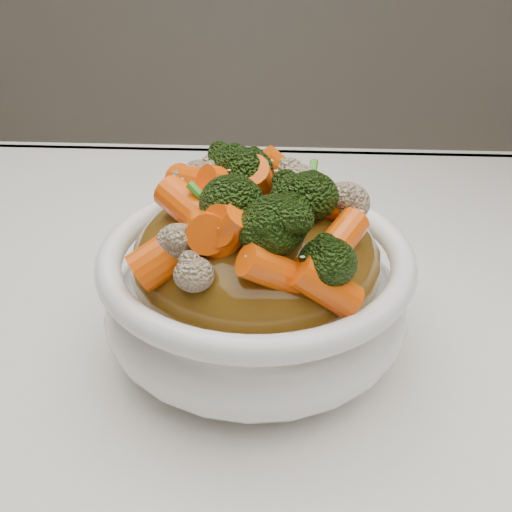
# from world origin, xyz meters

# --- Properties ---
(tablecloth) EXTENTS (1.20, 0.80, 0.04)m
(tablecloth) POSITION_xyz_m (0.00, 0.00, 0.73)
(tablecloth) COLOR white
(tablecloth) RESTS_ON dining_table
(bowl) EXTENTS (0.25, 0.25, 0.09)m
(bowl) POSITION_xyz_m (-0.03, 0.01, 0.79)
(bowl) COLOR white
(bowl) RESTS_ON tablecloth
(sauce_base) EXTENTS (0.20, 0.20, 0.10)m
(sauce_base) POSITION_xyz_m (-0.03, 0.01, 0.82)
(sauce_base) COLOR brown
(sauce_base) RESTS_ON bowl
(carrots) EXTENTS (0.20, 0.20, 0.05)m
(carrots) POSITION_xyz_m (-0.03, 0.01, 0.89)
(carrots) COLOR #FF5908
(carrots) RESTS_ON sauce_base
(broccoli) EXTENTS (0.20, 0.20, 0.04)m
(broccoli) POSITION_xyz_m (-0.03, 0.01, 0.88)
(broccoli) COLOR black
(broccoli) RESTS_ON sauce_base
(cauliflower) EXTENTS (0.20, 0.20, 0.04)m
(cauliflower) POSITION_xyz_m (-0.03, 0.01, 0.88)
(cauliflower) COLOR tan
(cauliflower) RESTS_ON sauce_base
(scallions) EXTENTS (0.15, 0.15, 0.02)m
(scallions) POSITION_xyz_m (-0.03, 0.01, 0.89)
(scallions) COLOR #3A9622
(scallions) RESTS_ON sauce_base
(sesame_seeds) EXTENTS (0.18, 0.18, 0.01)m
(sesame_seeds) POSITION_xyz_m (-0.03, 0.01, 0.89)
(sesame_seeds) COLOR beige
(sesame_seeds) RESTS_ON sauce_base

